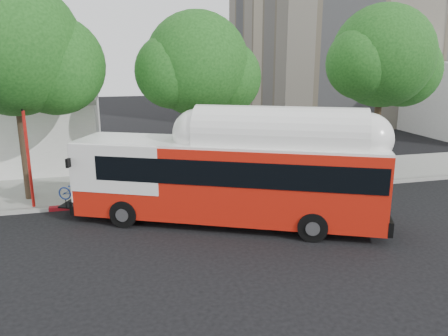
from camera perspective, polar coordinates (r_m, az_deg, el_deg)
The scene contains 9 objects.
ground at distance 17.30m, azimuth 3.91°, elevation -7.59°, with size 120.00×120.00×0.00m, color black.
sidewalk at distance 23.20m, azimuth -1.14°, elevation -1.60°, with size 60.00×5.00×0.15m, color gray.
curb_strip at distance 20.79m, azimuth 0.52°, elevation -3.52°, with size 60.00×0.30×0.15m, color gray.
red_curb_segment at distance 20.26m, azimuth -7.72°, elevation -4.13°, with size 10.00×0.32×0.16m, color maroon.
street_tree_left at distance 21.03m, azimuth -24.50°, elevation 13.52°, with size 6.67×5.80×9.74m.
street_tree_mid at distance 21.75m, azimuth -2.50°, elevation 12.90°, with size 5.75×5.00×8.62m.
street_tree_right at distance 25.62m, azimuth 20.73°, elevation 13.02°, with size 6.21×5.40×9.18m.
transit_bus at distance 17.04m, azimuth 0.67°, elevation -1.65°, with size 12.46×7.43×3.77m.
signal_pole at distance 20.14m, azimuth -24.19°, elevation 1.31°, with size 0.13×0.43×4.58m.
Camera 1 is at (-5.15, -15.20, 6.47)m, focal length 35.00 mm.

